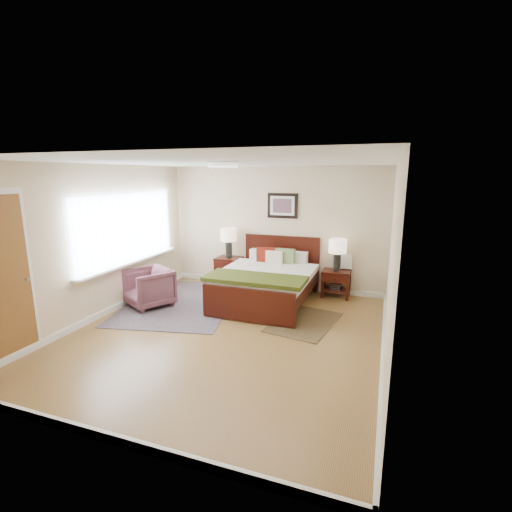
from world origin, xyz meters
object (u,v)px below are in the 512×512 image
Objects in this scene: bed at (267,276)px; armchair at (149,288)px; rug_persian at (181,302)px; nightstand_right at (336,281)px; lamp_right at (338,249)px; nightstand_left at (229,263)px; lamp_left at (229,237)px.

bed reaches higher than armchair.
bed reaches higher than rug_persian.
nightstand_right is (1.15, 0.76, -0.18)m from bed.
lamp_right is (-0.00, 0.01, 0.63)m from nightstand_right.
armchair reaches higher than nightstand_left.
bed is at bearing -146.31° from lamp_right.
armchair is (-0.86, -1.64, -0.70)m from lamp_left.
bed is 1.39m from nightstand_right.
armchair is at bearing -154.94° from rug_persian.
nightstand_right reaches higher than rug_persian.
lamp_right is 3.57m from armchair.
nightstand_left reaches higher than nightstand_right.
lamp_left is at bearing 144.98° from bed.
nightstand_left is 2.30m from lamp_right.
bed is at bearing -35.02° from lamp_left.
lamp_right reaches higher than rug_persian.
armchair is at bearing -156.05° from bed.
bed is 2.71× the size of armchair.
lamp_right is (2.25, 0.00, -0.09)m from lamp_left.
armchair is 0.28× the size of rug_persian.
armchair reaches higher than rug_persian.
nightstand_left is at bearing -179.46° from lamp_right.
lamp_left is 0.23× the size of rug_persian.
bed is 1.33m from nightstand_left.
lamp_right is (2.25, 0.02, 0.46)m from nightstand_left.
lamp_left is at bearing 60.53° from rug_persian.
nightstand_left is at bearing 91.90° from armchair.
armchair is at bearing -117.67° from lamp_left.
rug_persian is at bearing -107.50° from lamp_left.
armchair is at bearing -152.41° from nightstand_right.
armchair is (-3.11, -1.63, 0.01)m from nightstand_right.
rug_persian is (-0.41, -1.30, -1.04)m from lamp_left.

